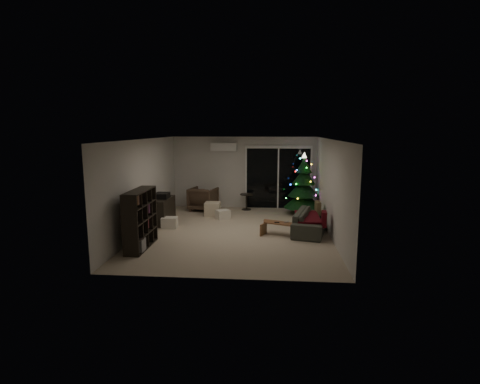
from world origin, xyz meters
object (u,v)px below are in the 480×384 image
object	(u,v)px
sofa	(311,221)
armchair	(203,199)
media_cabinet	(163,211)
coffee_table	(282,229)
christmas_tree	(304,184)
bookshelf	(133,219)

from	to	relation	value
sofa	armchair	bearing A→B (deg)	67.86
media_cabinet	armchair	bearing A→B (deg)	65.56
coffee_table	christmas_tree	xyz separation A→B (m)	(0.74, 2.52, 0.84)
christmas_tree	bookshelf	bearing A→B (deg)	-137.95
sofa	christmas_tree	world-z (taller)	christmas_tree
bookshelf	media_cabinet	distance (m)	2.38
coffee_table	christmas_tree	distance (m)	2.76
coffee_table	christmas_tree	bearing A→B (deg)	96.46
bookshelf	armchair	size ratio (longest dim) A/B	1.58
media_cabinet	sofa	xyz separation A→B (m)	(4.30, -0.63, -0.08)
coffee_table	sofa	bearing A→B (deg)	50.45
bookshelf	sofa	xyz separation A→B (m)	(4.30, 1.72, -0.40)
armchair	christmas_tree	xyz separation A→B (m)	(3.37, -0.35, 0.62)
sofa	christmas_tree	bearing A→B (deg)	14.99
coffee_table	christmas_tree	world-z (taller)	christmas_tree
bookshelf	media_cabinet	bearing A→B (deg)	70.26
christmas_tree	media_cabinet	bearing A→B (deg)	-160.82
sofa	coffee_table	bearing A→B (deg)	131.44
bookshelf	christmas_tree	distance (m)	5.74
armchair	coffee_table	size ratio (longest dim) A/B	0.82
armchair	sofa	world-z (taller)	armchair
armchair	coffee_table	bearing A→B (deg)	145.44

